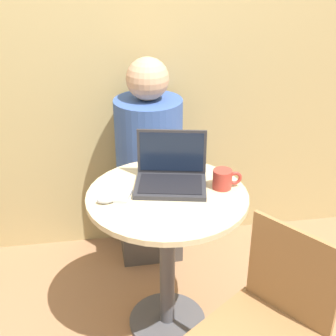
{
  "coord_description": "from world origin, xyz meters",
  "views": [
    {
      "loc": [
        -0.27,
        -1.72,
        1.75
      ],
      "look_at": [
        0.01,
        0.05,
        0.84
      ],
      "focal_mm": 50.0,
      "sensor_mm": 36.0,
      "label": 1
    }
  ],
  "objects_px": {
    "laptop": "(171,174)",
    "person_seated": "(148,175)",
    "chair_empty": "(267,331)",
    "cell_phone": "(123,196)"
  },
  "relations": [
    {
      "from": "cell_phone",
      "to": "laptop",
      "type": "bearing_deg",
      "value": 20.54
    },
    {
      "from": "chair_empty",
      "to": "person_seated",
      "type": "height_order",
      "value": "person_seated"
    },
    {
      "from": "laptop",
      "to": "chair_empty",
      "type": "bearing_deg",
      "value": -67.16
    },
    {
      "from": "chair_empty",
      "to": "cell_phone",
      "type": "bearing_deg",
      "value": 131.88
    },
    {
      "from": "laptop",
      "to": "person_seated",
      "type": "relative_size",
      "value": 0.29
    },
    {
      "from": "laptop",
      "to": "chair_empty",
      "type": "distance_m",
      "value": 0.76
    },
    {
      "from": "cell_phone",
      "to": "chair_empty",
      "type": "distance_m",
      "value": 0.78
    },
    {
      "from": "laptop",
      "to": "person_seated",
      "type": "distance_m",
      "value": 0.64
    },
    {
      "from": "cell_phone",
      "to": "person_seated",
      "type": "height_order",
      "value": "person_seated"
    },
    {
      "from": "laptop",
      "to": "person_seated",
      "type": "bearing_deg",
      "value": 94.06
    }
  ]
}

